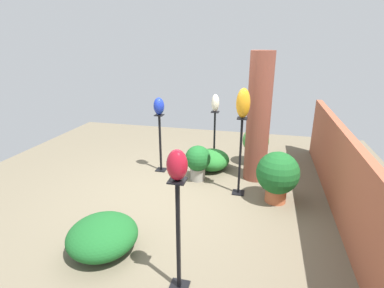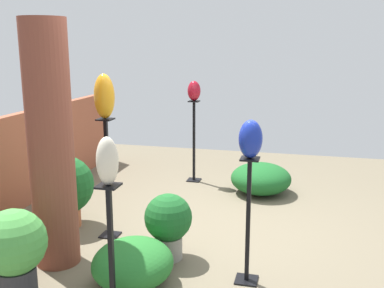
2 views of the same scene
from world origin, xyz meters
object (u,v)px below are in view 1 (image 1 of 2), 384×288
at_px(pedestal_ruby, 178,242).
at_px(potted_plant_mid_right, 256,143).
at_px(brick_pillar, 258,118).
at_px(potted_plant_front_left, 198,161).
at_px(art_vase_ruby, 177,165).
at_px(pedestal_cobalt, 160,146).
at_px(art_vase_cobalt, 159,106).
at_px(potted_plant_mid_left, 278,174).
at_px(pedestal_amber, 240,160).
at_px(art_vase_amber, 243,103).
at_px(pedestal_ivory, 214,139).
at_px(art_vase_ivory, 215,103).

relative_size(pedestal_ruby, potted_plant_mid_right, 1.58).
height_order(brick_pillar, potted_plant_front_left, brick_pillar).
height_order(art_vase_ruby, potted_plant_mid_right, art_vase_ruby).
xyz_separation_m(art_vase_ruby, potted_plant_mid_right, (-3.60, 0.61, -0.94)).
xyz_separation_m(brick_pillar, art_vase_ruby, (2.91, -0.64, 0.24)).
bearing_deg(pedestal_cobalt, brick_pillar, 92.53).
distance_m(art_vase_cobalt, potted_plant_mid_left, 2.46).
relative_size(pedestal_ruby, art_vase_cobalt, 3.81).
bearing_deg(potted_plant_mid_left, pedestal_amber, -102.27).
xyz_separation_m(brick_pillar, pedestal_ruby, (2.91, -0.64, -0.58)).
distance_m(art_vase_amber, art_vase_cobalt, 1.72).
xyz_separation_m(art_vase_cobalt, potted_plant_front_left, (0.25, 0.81, -0.92)).
bearing_deg(pedestal_amber, art_vase_amber, 90.00).
relative_size(pedestal_ivory, art_vase_amber, 2.31).
bearing_deg(brick_pillar, art_vase_ivory, -128.52).
relative_size(pedestal_ruby, pedestal_amber, 0.95).
xyz_separation_m(potted_plant_front_left, potted_plant_mid_right, (-1.02, 0.99, 0.08)).
bearing_deg(art_vase_ivory, potted_plant_front_left, -7.05).
xyz_separation_m(pedestal_amber, art_vase_cobalt, (-0.60, -1.59, 0.70)).
height_order(art_vase_cobalt, potted_plant_front_left, art_vase_cobalt).
bearing_deg(art_vase_ivory, pedestal_amber, 25.30).
height_order(pedestal_cobalt, art_vase_ruby, art_vase_ruby).
bearing_deg(pedestal_amber, art_vase_cobalt, -110.61).
bearing_deg(pedestal_ruby, pedestal_cobalt, -157.23).
bearing_deg(art_vase_ruby, potted_plant_mid_left, 154.19).
height_order(art_vase_amber, art_vase_ivory, art_vase_amber).
height_order(pedestal_ruby, art_vase_amber, art_vase_amber).
height_order(brick_pillar, pedestal_ivory, brick_pillar).
xyz_separation_m(pedestal_ruby, potted_plant_mid_left, (-2.10, 1.01, -0.10)).
bearing_deg(potted_plant_front_left, potted_plant_mid_left, 70.91).
bearing_deg(pedestal_amber, pedestal_cobalt, -110.61).
height_order(pedestal_ruby, pedestal_ivory, pedestal_ruby).
height_order(art_vase_amber, potted_plant_mid_left, art_vase_amber).
height_order(pedestal_amber, potted_plant_front_left, pedestal_amber).
bearing_deg(brick_pillar, potted_plant_front_left, -72.10).
distance_m(potted_plant_front_left, potted_plant_mid_right, 1.43).
bearing_deg(art_vase_ruby, brick_pillar, 167.50).
xyz_separation_m(brick_pillar, potted_plant_mid_right, (-0.69, -0.03, -0.70)).
relative_size(pedestal_amber, potted_plant_front_left, 1.99).
bearing_deg(art_vase_ivory, pedestal_ruby, 3.95).
bearing_deg(potted_plant_mid_right, pedestal_ruby, -9.67).
bearing_deg(art_vase_ruby, potted_plant_front_left, -171.64).
height_order(pedestal_ivory, potted_plant_front_left, pedestal_ivory).
bearing_deg(potted_plant_mid_right, pedestal_cobalt, -66.72).
bearing_deg(pedestal_cobalt, potted_plant_mid_right, 113.28).
bearing_deg(art_vase_amber, pedestal_cobalt, -110.61).
bearing_deg(brick_pillar, pedestal_ivory, -128.52).
height_order(brick_pillar, potted_plant_mid_right, brick_pillar).
distance_m(brick_pillar, art_vase_ivory, 1.15).
bearing_deg(potted_plant_mid_left, pedestal_ruby, -25.81).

